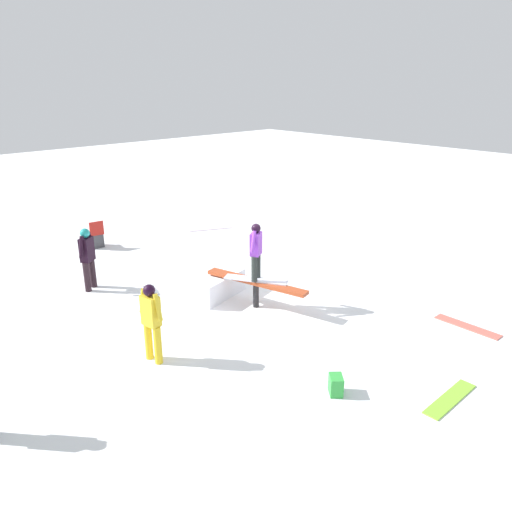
# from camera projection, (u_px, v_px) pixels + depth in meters

# --- Properties ---
(ground_plane) EXTENTS (60.00, 60.00, 0.00)m
(ground_plane) POSITION_uv_depth(u_px,v_px,m) (256.00, 307.00, 11.81)
(ground_plane) COLOR white
(rail_feature) EXTENTS (2.62, 0.91, 0.68)m
(rail_feature) POSITION_uv_depth(u_px,v_px,m) (256.00, 284.00, 11.61)
(rail_feature) COLOR black
(rail_feature) RESTS_ON ground
(snow_kicker_ramp) EXTENTS (2.11, 1.89, 0.55)m
(snow_kicker_ramp) POSITION_uv_depth(u_px,v_px,m) (199.00, 281.00, 12.58)
(snow_kicker_ramp) COLOR white
(snow_kicker_ramp) RESTS_ON ground
(main_rider_on_rail) EXTENTS (1.44, 1.00, 1.37)m
(main_rider_on_rail) POSITION_uv_depth(u_px,v_px,m) (256.00, 253.00, 11.35)
(main_rider_on_rail) COLOR silver
(main_rider_on_rail) RESTS_ON rail_feature
(bystander_black) EXTENTS (0.47, 0.62, 1.61)m
(bystander_black) POSITION_uv_depth(u_px,v_px,m) (88.00, 256.00, 12.50)
(bystander_black) COLOR black
(bystander_black) RESTS_ON ground
(bystander_yellow) EXTENTS (0.64, 0.26, 1.58)m
(bystander_yellow) POSITION_uv_depth(u_px,v_px,m) (151.00, 319.00, 9.28)
(bystander_yellow) COLOR yellow
(bystander_yellow) RESTS_ON ground
(loose_snowboard_lime) EXTENTS (0.28, 1.36, 0.02)m
(loose_snowboard_lime) POSITION_uv_depth(u_px,v_px,m) (450.00, 399.00, 8.41)
(loose_snowboard_lime) COLOR #89CD36
(loose_snowboard_lime) RESTS_ON ground
(loose_snowboard_coral) EXTENTS (1.41, 0.29, 0.02)m
(loose_snowboard_coral) POSITION_uv_depth(u_px,v_px,m) (467.00, 326.00, 10.85)
(loose_snowboard_coral) COLOR #E66556
(loose_snowboard_coral) RESTS_ON ground
(loose_snowboard_white) EXTENTS (0.89, 1.51, 0.02)m
(loose_snowboard_white) POSITION_uv_depth(u_px,v_px,m) (210.00, 229.00, 17.81)
(loose_snowboard_white) COLOR white
(loose_snowboard_white) RESTS_ON ground
(folding_chair) EXTENTS (0.50, 0.50, 0.88)m
(folding_chair) POSITION_uv_depth(u_px,v_px,m) (96.00, 235.00, 15.79)
(folding_chair) COLOR #3F3F44
(folding_chair) RESTS_ON ground
(backpack_on_snow) EXTENTS (0.37, 0.36, 0.34)m
(backpack_on_snow) POSITION_uv_depth(u_px,v_px,m) (336.00, 385.00, 8.52)
(backpack_on_snow) COLOR green
(backpack_on_snow) RESTS_ON ground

